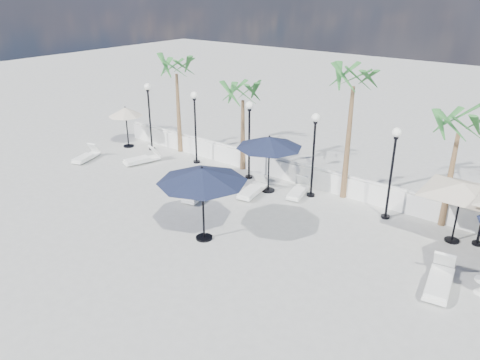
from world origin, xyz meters
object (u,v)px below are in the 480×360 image
Objects in this scene: lounger_2 at (199,192)px; parasol_cream_small at (125,112)px; lounger_0 at (142,159)px; lounger_5 at (439,281)px; lounger_4 at (253,189)px; lounger_1 at (86,156)px; parasol_navy_mid at (269,142)px; lounger_3 at (298,191)px; parasol_navy_left at (202,175)px; parasol_cream_sq_b at (463,183)px.

parasol_cream_small is (-8.10, 2.73, 1.81)m from lounger_2.
lounger_5 is at bearing 9.74° from lounger_0.
lounger_0 is 0.86× the size of parasol_cream_small.
lounger_4 is (1.70, 1.74, -0.00)m from lounger_2.
lounger_1 is 0.65× the size of parasol_navy_mid.
lounger_5 is at bearing -18.80° from parasol_navy_mid.
lounger_3 is 7.92m from lounger_5.
lounger_5 is 0.68× the size of parasol_navy_left.
parasol_cream_sq_b is at bearing -8.74° from lounger_1.
lounger_0 is at bearing -171.38° from parasol_navy_mid.
lounger_2 is at bearing -143.89° from lounger_4.
lounger_0 is 3.14m from lounger_1.
parasol_cream_sq_b is at bearing 5.17° from lounger_2.
parasol_cream_sq_b is at bearing 36.46° from parasol_navy_left.
lounger_3 is 0.62× the size of parasol_navy_mid.
lounger_0 is at bearing 176.90° from lounger_3.
parasol_navy_left is (10.73, -2.43, 2.35)m from lounger_1.
lounger_5 is 9.24m from parasol_navy_mid.
parasol_cream_sq_b is (6.70, -0.02, 2.13)m from lounger_3.
parasol_cream_small is at bearing 169.43° from lounger_0.
lounger_4 reaches higher than lounger_3.
lounger_2 is at bearing 135.04° from parasol_navy_left.
lounger_5 is 0.93× the size of parasol_cream_small.
parasol_cream_sq_b is at bearing 0.56° from parasol_cream_small.
lounger_2 is at bearing -17.07° from lounger_1.
parasol_cream_sq_b is (7.47, 5.52, -0.22)m from parasol_navy_left.
parasol_cream_sq_b is at bearing 89.69° from lounger_5.
lounger_2 reaches higher than lounger_0.
lounger_4 is (-1.69, -1.18, 0.02)m from lounger_3.
lounger_1 is (-2.74, -1.54, -0.02)m from lounger_0.
parasol_navy_left is 1.37× the size of parasol_cream_small.
lounger_5 is (10.57, -0.42, 0.02)m from lounger_2.
lounger_4 is at bearing 19.19° from lounger_0.
lounger_0 is 0.62× the size of parasol_navy_left.
lounger_4 is (9.82, 1.93, 0.02)m from lounger_1.
parasol_navy_left is at bearing -111.16° from lounger_3.
lounger_0 is at bearing 165.11° from lounger_5.
lounger_1 is at bearing 167.24° from parasol_navy_left.
lounger_3 is at bearing 18.14° from parasol_navy_mid.
parasol_navy_mid is (-0.57, 5.10, -0.21)m from parasol_navy_left.
lounger_0 is 7.80m from parasol_navy_mid.
parasol_navy_left is at bearing -31.14° from lounger_1.
lounger_5 reaches higher than lounger_0.
lounger_4 is 0.92× the size of lounger_5.
lounger_4 is at bearing 157.78° from lounger_5.
parasol_navy_left reaches higher than parasol_cream_small.
lounger_3 is 7.03m from parasol_cream_sq_b.
lounger_2 is at bearing -129.49° from parasol_navy_mid.
parasol_navy_mid is (-8.52, 2.90, 2.09)m from lounger_5.
lounger_3 is 0.78× the size of parasol_cream_small.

